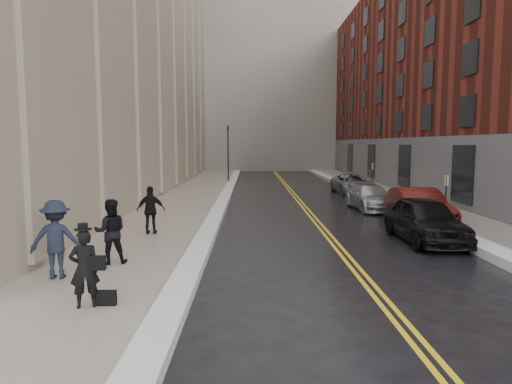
{
  "coord_description": "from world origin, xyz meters",
  "views": [
    {
      "loc": [
        -0.51,
        -11.44,
        3.58
      ],
      "look_at": [
        -0.31,
        7.16,
        1.6
      ],
      "focal_mm": 32.0,
      "sensor_mm": 36.0,
      "label": 1
    }
  ],
  "objects_px": {
    "car_black": "(425,220)",
    "car_silver_near": "(370,197)",
    "pedestrian_main": "(84,269)",
    "pedestrian_b": "(56,239)",
    "pedestrian_a": "(111,231)",
    "car_silver_far": "(353,184)",
    "pedestrian_c": "(151,210)",
    "car_maroon": "(418,207)"
  },
  "relations": [
    {
      "from": "car_silver_far",
      "to": "pedestrian_a",
      "type": "bearing_deg",
      "value": -122.76
    },
    {
      "from": "car_black",
      "to": "car_maroon",
      "type": "distance_m",
      "value": 3.32
    },
    {
      "from": "car_maroon",
      "to": "pedestrian_c",
      "type": "bearing_deg",
      "value": -166.95
    },
    {
      "from": "car_maroon",
      "to": "pedestrian_a",
      "type": "distance_m",
      "value": 13.13
    },
    {
      "from": "pedestrian_main",
      "to": "pedestrian_b",
      "type": "relative_size",
      "value": 0.82
    },
    {
      "from": "car_maroon",
      "to": "pedestrian_main",
      "type": "distance_m",
      "value": 14.85
    },
    {
      "from": "car_silver_near",
      "to": "pedestrian_b",
      "type": "distance_m",
      "value": 17.4
    },
    {
      "from": "car_maroon",
      "to": "car_silver_near",
      "type": "bearing_deg",
      "value": 100.11
    },
    {
      "from": "car_black",
      "to": "car_silver_far",
      "type": "xyz_separation_m",
      "value": [
        0.96,
        16.24,
        -0.12
      ]
    },
    {
      "from": "car_silver_near",
      "to": "pedestrian_main",
      "type": "distance_m",
      "value": 18.2
    },
    {
      "from": "car_silver_near",
      "to": "pedestrian_a",
      "type": "xyz_separation_m",
      "value": [
        -10.5,
        -11.7,
        0.4
      ]
    },
    {
      "from": "car_silver_far",
      "to": "pedestrian_main",
      "type": "bearing_deg",
      "value": -117.8
    },
    {
      "from": "car_black",
      "to": "car_silver_far",
      "type": "height_order",
      "value": "car_black"
    },
    {
      "from": "pedestrian_b",
      "to": "pedestrian_c",
      "type": "bearing_deg",
      "value": -110.64
    },
    {
      "from": "pedestrian_a",
      "to": "car_silver_near",
      "type": "bearing_deg",
      "value": -146.44
    },
    {
      "from": "pedestrian_main",
      "to": "car_black",
      "type": "bearing_deg",
      "value": -162.6
    },
    {
      "from": "car_silver_far",
      "to": "pedestrian_a",
      "type": "distance_m",
      "value": 22.77
    },
    {
      "from": "car_black",
      "to": "pedestrian_c",
      "type": "xyz_separation_m",
      "value": [
        -10.17,
        0.83,
        0.24
      ]
    },
    {
      "from": "pedestrian_b",
      "to": "pedestrian_c",
      "type": "height_order",
      "value": "pedestrian_b"
    },
    {
      "from": "car_black",
      "to": "pedestrian_c",
      "type": "bearing_deg",
      "value": 174.71
    },
    {
      "from": "car_silver_near",
      "to": "pedestrian_main",
      "type": "bearing_deg",
      "value": -127.7
    },
    {
      "from": "pedestrian_b",
      "to": "car_silver_near",
      "type": "bearing_deg",
      "value": -140.43
    },
    {
      "from": "car_black",
      "to": "car_silver_far",
      "type": "distance_m",
      "value": 16.27
    },
    {
      "from": "car_black",
      "to": "pedestrian_main",
      "type": "bearing_deg",
      "value": -145.04
    },
    {
      "from": "car_black",
      "to": "pedestrian_c",
      "type": "distance_m",
      "value": 10.2
    },
    {
      "from": "car_black",
      "to": "car_silver_near",
      "type": "bearing_deg",
      "value": 88.49
    },
    {
      "from": "pedestrian_main",
      "to": "pedestrian_a",
      "type": "bearing_deg",
      "value": -99.57
    },
    {
      "from": "pedestrian_a",
      "to": "pedestrian_c",
      "type": "distance_m",
      "value": 4.34
    },
    {
      "from": "pedestrian_b",
      "to": "pedestrian_a",
      "type": "bearing_deg",
      "value": -133.44
    },
    {
      "from": "car_maroon",
      "to": "car_silver_near",
      "type": "distance_m",
      "value": 5.07
    },
    {
      "from": "car_silver_far",
      "to": "pedestrian_c",
      "type": "xyz_separation_m",
      "value": [
        -11.13,
        -15.41,
        0.36
      ]
    },
    {
      "from": "car_black",
      "to": "car_maroon",
      "type": "bearing_deg",
      "value": 73.21
    },
    {
      "from": "pedestrian_main",
      "to": "pedestrian_a",
      "type": "relative_size",
      "value": 0.89
    },
    {
      "from": "pedestrian_b",
      "to": "pedestrian_c",
      "type": "distance_m",
      "value": 5.85
    },
    {
      "from": "pedestrian_main",
      "to": "pedestrian_c",
      "type": "bearing_deg",
      "value": -105.78
    },
    {
      "from": "car_silver_far",
      "to": "car_maroon",
      "type": "bearing_deg",
      "value": -93.07
    },
    {
      "from": "pedestrian_a",
      "to": "pedestrian_b",
      "type": "height_order",
      "value": "pedestrian_b"
    },
    {
      "from": "car_silver_near",
      "to": "pedestrian_a",
      "type": "relative_size",
      "value": 2.51
    },
    {
      "from": "car_black",
      "to": "pedestrian_b",
      "type": "bearing_deg",
      "value": -157.19
    },
    {
      "from": "car_silver_near",
      "to": "pedestrian_main",
      "type": "relative_size",
      "value": 2.82
    },
    {
      "from": "car_silver_near",
      "to": "car_black",
      "type": "bearing_deg",
      "value": -95.4
    },
    {
      "from": "car_silver_near",
      "to": "pedestrian_b",
      "type": "relative_size",
      "value": 2.32
    }
  ]
}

